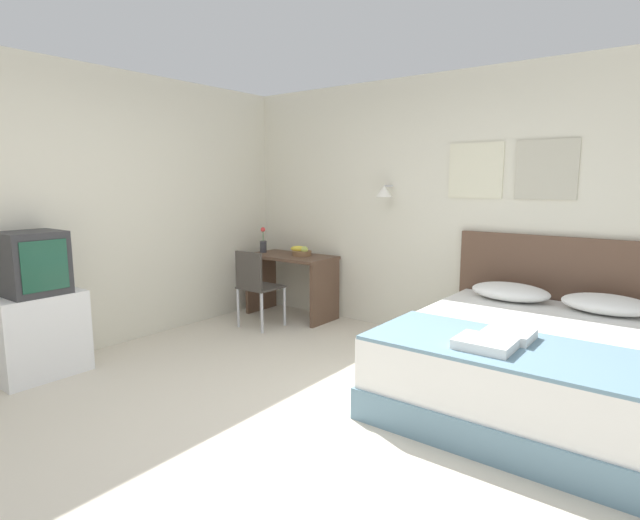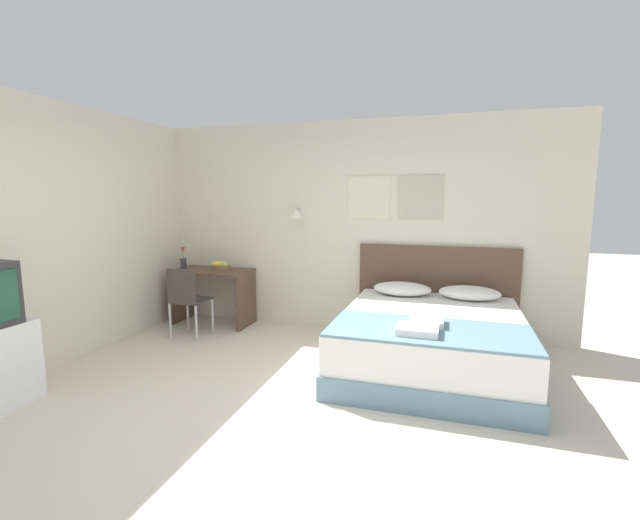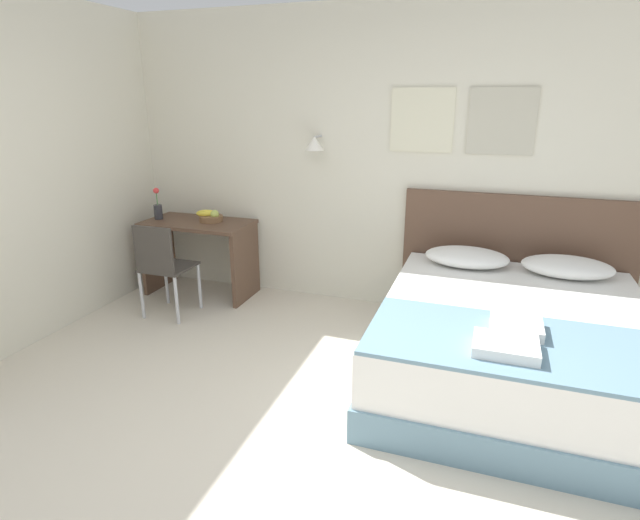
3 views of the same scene
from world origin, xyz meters
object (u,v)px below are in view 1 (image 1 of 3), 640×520
(bed, at_px, (528,365))
(throw_blanket, at_px, (505,347))
(headboard, at_px, (563,300))
(desk_chair, at_px, (255,283))
(folded_towel_mid_bed, at_px, (485,344))
(fruit_bowl, at_px, (301,252))
(pillow_left, at_px, (510,292))
(television, at_px, (33,263))
(pillow_right, at_px, (607,304))
(tv_stand, at_px, (39,335))
(flower_vase, at_px, (263,244))
(desk, at_px, (291,275))
(folded_towel_near_foot, at_px, (509,334))

(bed, height_order, throw_blanket, throw_blanket)
(headboard, distance_m, desk_chair, 3.03)
(folded_towel_mid_bed, distance_m, fruit_bowl, 3.10)
(pillow_left, height_order, television, television)
(bed, xyz_separation_m, headboard, (0.00, 1.04, 0.28))
(bed, distance_m, pillow_left, 0.91)
(pillow_right, relative_size, tv_stand, 0.97)
(flower_vase, bearing_deg, fruit_bowl, 8.84)
(pillow_left, relative_size, fruit_bowl, 2.57)
(desk_chair, xyz_separation_m, fruit_bowl, (0.11, 0.66, 0.27))
(pillow_left, height_order, desk, desk)
(fruit_bowl, bearing_deg, desk, -157.38)
(pillow_left, xyz_separation_m, folded_towel_mid_bed, (0.29, -1.48, -0.02))
(pillow_right, bearing_deg, throw_blanket, -105.65)
(tv_stand, bearing_deg, pillow_left, 41.84)
(pillow_right, bearing_deg, pillow_left, 180.00)
(pillow_right, relative_size, desk, 0.65)
(bed, height_order, folded_towel_near_foot, folded_towel_near_foot)
(throw_blanket, bearing_deg, bed, 90.00)
(pillow_right, xyz_separation_m, fruit_bowl, (-3.15, 0.04, 0.14))
(bed, distance_m, headboard, 1.07)
(pillow_right, height_order, tv_stand, pillow_right)
(television, bearing_deg, bed, 29.77)
(bed, distance_m, folded_towel_mid_bed, 0.80)
(bed, xyz_separation_m, folded_towel_near_foot, (-0.02, -0.44, 0.34))
(pillow_left, xyz_separation_m, desk_chair, (-2.51, -0.62, -0.13))
(pillow_left, bearing_deg, desk, -179.81)
(bed, bearing_deg, headboard, 90.00)
(tv_stand, relative_size, television, 1.35)
(desk, xyz_separation_m, tv_stand, (-0.46, -2.66, -0.16))
(folded_towel_mid_bed, bearing_deg, bed, 83.45)
(desk_chair, bearing_deg, bed, -2.56)
(television, bearing_deg, throw_blanket, 21.70)
(folded_towel_near_foot, bearing_deg, desk_chair, 168.70)
(folded_towel_near_foot, distance_m, desk_chair, 2.92)
(desk_chair, distance_m, tv_stand, 2.11)
(flower_vase, height_order, television, television)
(headboard, bearing_deg, flower_vase, -174.37)
(pillow_left, relative_size, desk_chair, 0.78)
(fruit_bowl, relative_size, flower_vase, 0.84)
(pillow_right, bearing_deg, folded_towel_mid_bed, -107.21)
(desk, bearing_deg, pillow_left, 0.19)
(pillow_left, bearing_deg, bed, -63.56)
(throw_blanket, distance_m, television, 3.63)
(pillow_right, relative_size, fruit_bowl, 2.57)
(folded_towel_near_foot, height_order, flower_vase, flower_vase)
(headboard, height_order, pillow_right, headboard)
(folded_towel_near_foot, bearing_deg, folded_towel_mid_bed, -102.02)
(bed, bearing_deg, desk, 165.60)
(pillow_right, distance_m, folded_towel_mid_bed, 1.55)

